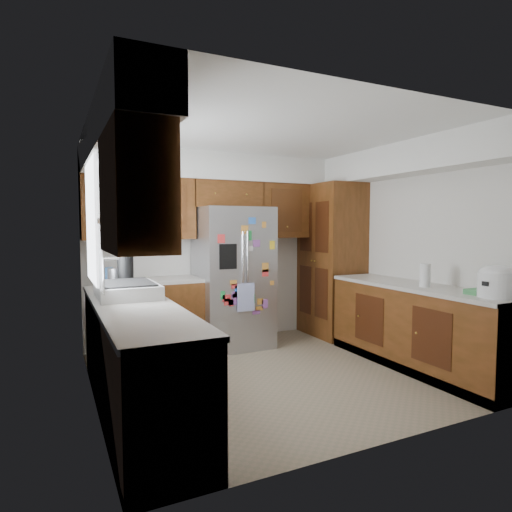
{
  "coord_description": "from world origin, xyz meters",
  "views": [
    {
      "loc": [
        -2.11,
        -3.87,
        1.56
      ],
      "look_at": [
        -0.08,
        0.35,
        1.23
      ],
      "focal_mm": 30.0,
      "sensor_mm": 36.0,
      "label": 1
    }
  ],
  "objects_px": {
    "fridge": "(233,277)",
    "paper_towel": "(425,275)",
    "rice_cooker": "(498,280)",
    "pantry": "(331,260)"
  },
  "relations": [
    {
      "from": "pantry",
      "to": "paper_towel",
      "type": "relative_size",
      "value": 8.77
    },
    {
      "from": "fridge",
      "to": "rice_cooker",
      "type": "xyz_separation_m",
      "value": [
        1.5,
        -2.58,
        0.17
      ]
    },
    {
      "from": "rice_cooker",
      "to": "fridge",
      "type": "bearing_deg",
      "value": 120.13
    },
    {
      "from": "pantry",
      "to": "paper_towel",
      "type": "height_order",
      "value": "pantry"
    },
    {
      "from": "pantry",
      "to": "fridge",
      "type": "bearing_deg",
      "value": 177.94
    },
    {
      "from": "paper_towel",
      "to": "pantry",
      "type": "bearing_deg",
      "value": 87.78
    },
    {
      "from": "fridge",
      "to": "paper_towel",
      "type": "bearing_deg",
      "value": -51.78
    },
    {
      "from": "rice_cooker",
      "to": "paper_towel",
      "type": "height_order",
      "value": "rice_cooker"
    },
    {
      "from": "fridge",
      "to": "paper_towel",
      "type": "height_order",
      "value": "fridge"
    },
    {
      "from": "pantry",
      "to": "fridge",
      "type": "distance_m",
      "value": 1.51
    }
  ]
}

